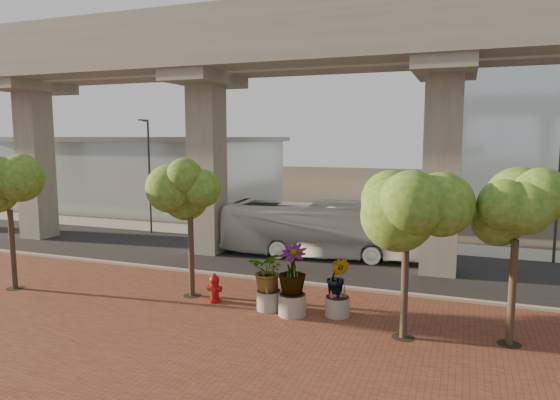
% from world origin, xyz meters
% --- Properties ---
extents(ground, '(160.00, 160.00, 0.00)m').
position_xyz_m(ground, '(0.00, 0.00, 0.00)').
color(ground, '#353127').
rests_on(ground, ground).
extents(brick_plaza, '(70.00, 13.00, 0.06)m').
position_xyz_m(brick_plaza, '(0.00, -8.00, 0.03)').
color(brick_plaza, brown).
rests_on(brick_plaza, ground).
extents(asphalt_road, '(90.00, 8.00, 0.04)m').
position_xyz_m(asphalt_road, '(0.00, 2.00, 0.02)').
color(asphalt_road, black).
rests_on(asphalt_road, ground).
extents(curb_strip, '(70.00, 0.25, 0.16)m').
position_xyz_m(curb_strip, '(0.00, -2.00, 0.08)').
color(curb_strip, gray).
rests_on(curb_strip, ground).
extents(far_sidewalk, '(90.00, 3.00, 0.06)m').
position_xyz_m(far_sidewalk, '(0.00, 7.50, 0.03)').
color(far_sidewalk, gray).
rests_on(far_sidewalk, ground).
extents(transit_viaduct, '(72.00, 5.60, 12.40)m').
position_xyz_m(transit_viaduct, '(0.00, 2.00, 7.29)').
color(transit_viaduct, gray).
rests_on(transit_viaduct, ground).
extents(station_pavilion, '(23.00, 13.00, 6.30)m').
position_xyz_m(station_pavilion, '(-20.00, 16.00, 3.22)').
color(station_pavilion, '#A9BAC1').
rests_on(station_pavilion, ground).
extents(transit_bus, '(10.65, 3.41, 2.92)m').
position_xyz_m(transit_bus, '(0.00, 3.19, 1.46)').
color(transit_bus, silver).
rests_on(transit_bus, ground).
extents(fire_hydrant, '(0.55, 0.49, 1.10)m').
position_xyz_m(fire_hydrant, '(-1.73, -5.35, 0.59)').
color(fire_hydrant, maroon).
rests_on(fire_hydrant, ground).
extents(planter_front, '(2.00, 2.00, 2.20)m').
position_xyz_m(planter_front, '(0.52, -5.42, 1.40)').
color(planter_front, gray).
rests_on(planter_front, ground).
extents(planter_right, '(2.36, 2.36, 2.52)m').
position_xyz_m(planter_right, '(1.50, -5.67, 1.59)').
color(planter_right, '#A19C91').
rests_on(planter_right, ground).
extents(planter_left, '(1.91, 1.91, 2.10)m').
position_xyz_m(planter_left, '(3.00, -5.17, 1.34)').
color(planter_left, '#9C968D').
rests_on(planter_left, ground).
extents(street_tree_far_west, '(3.23, 3.23, 5.72)m').
position_xyz_m(street_tree_far_west, '(-10.28, -6.75, 4.29)').
color(street_tree_far_west, '#4B392B').
rests_on(street_tree_far_west, ground).
extents(street_tree_near_west, '(3.02, 3.02, 5.57)m').
position_xyz_m(street_tree_near_west, '(-2.92, -5.00, 4.23)').
color(street_tree_near_west, '#4B392B').
rests_on(street_tree_near_west, ground).
extents(street_tree_near_east, '(3.49, 3.49, 5.92)m').
position_xyz_m(street_tree_near_east, '(5.40, -6.34, 4.37)').
color(street_tree_near_east, '#4B392B').
rests_on(street_tree_near_east, ground).
extents(street_tree_far_east, '(3.19, 3.19, 5.61)m').
position_xyz_m(street_tree_far_east, '(8.47, -5.73, 4.20)').
color(street_tree_far_east, '#4B392B').
rests_on(street_tree_far_east, ground).
extents(streetlamp_west, '(0.36, 1.07, 7.36)m').
position_xyz_m(streetlamp_west, '(-12.20, 5.48, 4.30)').
color(streetlamp_west, '#2D2D32').
rests_on(streetlamp_west, ground).
extents(streetlamp_east, '(0.38, 1.12, 7.76)m').
position_xyz_m(streetlamp_east, '(11.33, 5.88, 4.53)').
color(streetlamp_east, '#313136').
rests_on(streetlamp_east, ground).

